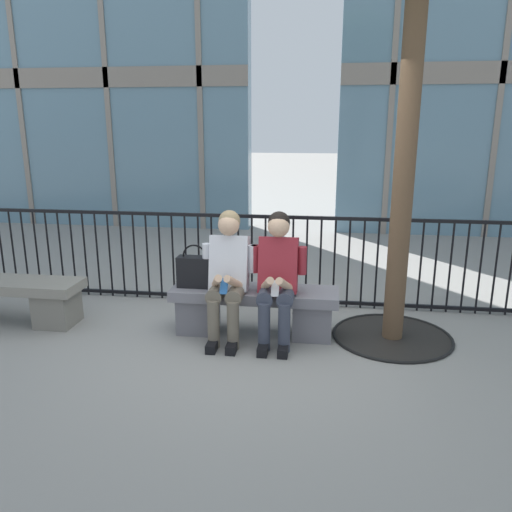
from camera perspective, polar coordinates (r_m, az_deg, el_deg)
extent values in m
plane|color=gray|center=(5.01, -0.16, -8.61)|extent=(60.00, 60.00, 0.00)
cube|color=slate|center=(4.87, -0.17, -4.29)|extent=(1.60, 0.44, 0.10)
cube|color=slate|center=(5.05, -6.50, -6.38)|extent=(0.36, 0.37, 0.35)
cube|color=slate|center=(4.90, 6.38, -7.05)|extent=(0.36, 0.37, 0.35)
cylinder|color=#6B6051|center=(4.73, -4.34, -4.00)|extent=(0.15, 0.40, 0.15)
cylinder|color=#6B6051|center=(4.64, -4.81, -7.66)|extent=(0.11, 0.11, 0.45)
cube|color=black|center=(4.66, -4.93, -10.04)|extent=(0.09, 0.22, 0.08)
cylinder|color=#6B6051|center=(4.70, -2.19, -4.11)|extent=(0.15, 0.40, 0.15)
cylinder|color=#6B6051|center=(4.60, -2.60, -7.80)|extent=(0.11, 0.11, 0.45)
cube|color=black|center=(4.62, -2.72, -10.20)|extent=(0.09, 0.22, 0.08)
cube|color=silver|center=(4.77, -2.98, -0.79)|extent=(0.36, 0.30, 0.55)
cylinder|color=silver|center=(4.81, -5.57, -0.11)|extent=(0.08, 0.08, 0.26)
cylinder|color=#DBAD89|center=(4.62, -4.46, -2.91)|extent=(0.16, 0.28, 0.20)
cylinder|color=silver|center=(4.72, -0.37, -0.31)|extent=(0.08, 0.08, 0.26)
cylinder|color=#DBAD89|center=(4.59, -2.50, -3.01)|extent=(0.16, 0.28, 0.20)
cube|color=#2D6BB7|center=(4.55, -3.63, -3.43)|extent=(0.07, 0.10, 0.13)
sphere|color=#DBAD89|center=(4.67, -3.09, 3.52)|extent=(0.20, 0.20, 0.20)
sphere|color=#997F59|center=(4.69, -3.02, 3.95)|extent=(0.20, 0.20, 0.20)
cylinder|color=#383D4C|center=(4.66, 1.24, -4.27)|extent=(0.15, 0.40, 0.15)
cylinder|color=#383D4C|center=(4.56, 0.91, -8.00)|extent=(0.11, 0.11, 0.45)
cube|color=black|center=(4.58, 0.81, -10.42)|extent=(0.09, 0.22, 0.08)
cylinder|color=#383D4C|center=(4.64, 3.45, -4.37)|extent=(0.15, 0.40, 0.15)
cylinder|color=#383D4C|center=(4.54, 3.19, -8.11)|extent=(0.11, 0.11, 0.45)
cube|color=black|center=(4.56, 3.09, -10.54)|extent=(0.09, 0.22, 0.08)
cube|color=maroon|center=(4.71, 2.54, -1.00)|extent=(0.36, 0.30, 0.55)
cylinder|color=maroon|center=(4.72, -0.11, -0.32)|extent=(0.08, 0.08, 0.26)
cylinder|color=#DBAD89|center=(4.54, 1.25, -3.17)|extent=(0.16, 0.28, 0.20)
cylinder|color=maroon|center=(4.68, 5.23, -0.52)|extent=(0.08, 0.08, 0.26)
cylinder|color=#DBAD89|center=(4.53, 3.26, -3.26)|extent=(0.16, 0.28, 0.20)
cube|color=silver|center=(4.48, 2.17, -3.69)|extent=(0.07, 0.10, 0.13)
sphere|color=#DBAD89|center=(4.60, 2.57, 3.36)|extent=(0.20, 0.20, 0.20)
sphere|color=black|center=(4.63, 2.61, 3.80)|extent=(0.20, 0.20, 0.20)
cube|color=black|center=(4.91, -6.90, -1.78)|extent=(0.33, 0.15, 0.30)
torus|color=black|center=(4.87, -6.96, -0.03)|extent=(0.23, 0.02, 0.23)
cylinder|color=black|center=(6.80, -26.78, 0.60)|extent=(0.02, 0.02, 1.02)
cylinder|color=black|center=(6.71, -25.71, 0.56)|extent=(0.02, 0.02, 1.02)
cylinder|color=black|center=(6.63, -24.61, 0.52)|extent=(0.02, 0.02, 1.02)
cylinder|color=black|center=(6.55, -23.49, 0.48)|extent=(0.02, 0.02, 1.02)
cylinder|color=black|center=(6.47, -22.34, 0.44)|extent=(0.02, 0.02, 1.02)
cylinder|color=black|center=(6.39, -21.16, 0.40)|extent=(0.02, 0.02, 1.02)
cylinder|color=black|center=(6.32, -19.95, 0.35)|extent=(0.02, 0.02, 1.02)
cylinder|color=black|center=(6.25, -18.72, 0.30)|extent=(0.02, 0.02, 1.02)
cylinder|color=black|center=(6.19, -17.45, 0.26)|extent=(0.02, 0.02, 1.02)
cylinder|color=black|center=(6.12, -16.17, 0.21)|extent=(0.02, 0.02, 1.02)
cylinder|color=black|center=(6.06, -14.85, 0.16)|extent=(0.02, 0.02, 1.02)
cylinder|color=black|center=(6.01, -13.51, 0.11)|extent=(0.02, 0.02, 1.02)
cylinder|color=black|center=(5.95, -12.15, 0.06)|extent=(0.02, 0.02, 1.02)
cylinder|color=black|center=(5.90, -10.76, 0.00)|extent=(0.02, 0.02, 1.02)
cylinder|color=black|center=(5.85, -9.35, -0.05)|extent=(0.02, 0.02, 1.02)
cylinder|color=black|center=(5.81, -7.91, -0.11)|extent=(0.02, 0.02, 1.02)
cylinder|color=black|center=(5.77, -6.46, -0.16)|extent=(0.02, 0.02, 1.02)
cylinder|color=black|center=(5.74, -4.99, -0.22)|extent=(0.02, 0.02, 1.02)
cylinder|color=black|center=(5.70, -3.49, -0.27)|extent=(0.02, 0.02, 1.02)
cylinder|color=black|center=(5.68, -1.99, -0.33)|extent=(0.02, 0.02, 1.02)
cylinder|color=black|center=(5.65, -0.47, -0.39)|extent=(0.02, 0.02, 1.02)
cylinder|color=black|center=(5.63, 1.06, -0.44)|extent=(0.02, 0.02, 1.02)
cylinder|color=black|center=(5.62, 2.60, -0.50)|extent=(0.02, 0.02, 1.02)
cylinder|color=black|center=(5.61, 4.15, -0.56)|extent=(0.02, 0.02, 1.02)
cylinder|color=black|center=(5.60, 5.71, -0.61)|extent=(0.02, 0.02, 1.02)
cylinder|color=black|center=(5.59, 7.27, -0.67)|extent=(0.02, 0.02, 1.02)
cylinder|color=black|center=(5.60, 8.83, -0.73)|extent=(0.02, 0.02, 1.02)
cylinder|color=black|center=(5.60, 10.38, -0.78)|extent=(0.02, 0.02, 1.02)
cylinder|color=black|center=(5.61, 11.94, -0.84)|extent=(0.02, 0.02, 1.02)
cylinder|color=black|center=(5.62, 13.48, -0.89)|extent=(0.02, 0.02, 1.02)
cylinder|color=black|center=(5.64, 15.02, -0.94)|extent=(0.02, 0.02, 1.02)
cylinder|color=black|center=(5.66, 16.55, -1.00)|extent=(0.02, 0.02, 1.02)
cylinder|color=black|center=(5.69, 18.07, -1.05)|extent=(0.02, 0.02, 1.02)
cylinder|color=black|center=(5.71, 19.57, -1.10)|extent=(0.02, 0.02, 1.02)
cylinder|color=black|center=(5.75, 21.05, -1.15)|extent=(0.02, 0.02, 1.02)
cylinder|color=black|center=(5.78, 22.52, -1.19)|extent=(0.02, 0.02, 1.02)
cylinder|color=black|center=(5.83, 23.97, -1.24)|extent=(0.02, 0.02, 1.02)
cylinder|color=black|center=(5.87, 25.40, -1.28)|extent=(0.02, 0.02, 1.02)
cylinder|color=black|center=(5.92, 26.80, -1.32)|extent=(0.02, 0.02, 1.02)
cube|color=black|center=(5.77, 1.04, -4.85)|extent=(7.00, 0.04, 0.04)
cube|color=black|center=(5.52, 1.09, 4.46)|extent=(7.00, 0.04, 0.04)
cylinder|color=black|center=(5.07, 15.07, -8.79)|extent=(1.11, 1.11, 0.01)
torus|color=black|center=(5.07, 15.07, -8.72)|extent=(1.14, 1.14, 0.03)
cylinder|color=brown|center=(4.67, 16.48, 10.64)|extent=(0.19, 0.19, 3.40)
cube|color=gray|center=(5.75, -26.59, -2.88)|extent=(1.60, 0.44, 0.10)
cube|color=slate|center=(5.52, -21.50, -5.47)|extent=(0.36, 0.37, 0.35)
cube|color=gray|center=(11.11, -25.36, 17.65)|extent=(8.86, 0.04, 0.36)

